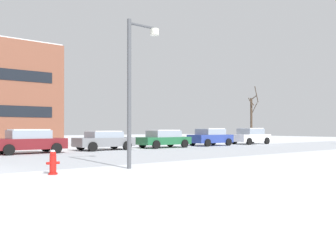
{
  "coord_description": "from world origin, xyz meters",
  "views": [
    {
      "loc": [
        -2.11,
        -14.18,
        1.56
      ],
      "look_at": [
        13.25,
        5.13,
        1.69
      ],
      "focal_mm": 38.99,
      "sensor_mm": 36.0,
      "label": 1
    }
  ],
  "objects": [
    {
      "name": "parked_car_white",
      "position": [
        26.0,
        8.36,
        0.78
      ],
      "size": [
        4.04,
        2.06,
        1.56
      ],
      "color": "white",
      "rests_on": "ground"
    },
    {
      "name": "parked_car_maroon",
      "position": [
        5.08,
        8.52,
        0.75
      ],
      "size": [
        4.28,
        2.11,
        1.48
      ],
      "color": "maroon",
      "rests_on": "ground"
    },
    {
      "name": "street_lamp",
      "position": [
        5.67,
        -2.3,
        3.48
      ],
      "size": [
        1.47,
        0.36,
        5.75
      ],
      "color": "#4C4F54",
      "rests_on": "ground"
    },
    {
      "name": "fire_hydrant",
      "position": [
        2.46,
        -2.24,
        0.41
      ],
      "size": [
        0.44,
        0.3,
        0.83
      ],
      "color": "red",
      "rests_on": "ground"
    },
    {
      "name": "parked_car_blue",
      "position": [
        20.77,
        8.59,
        0.78
      ],
      "size": [
        3.95,
        2.16,
        1.53
      ],
      "color": "#283D93",
      "rests_on": "ground"
    },
    {
      "name": "tree_far_right",
      "position": [
        31.87,
        12.9,
        2.83
      ],
      "size": [
        1.32,
        1.44,
        6.33
      ],
      "color": "#423326",
      "rests_on": "ground"
    },
    {
      "name": "parked_car_green",
      "position": [
        15.54,
        8.57,
        0.72
      ],
      "size": [
        4.31,
        2.09,
        1.41
      ],
      "color": "#1E6038",
      "rests_on": "ground"
    },
    {
      "name": "parked_car_gray",
      "position": [
        10.31,
        8.67,
        0.7
      ],
      "size": [
        4.11,
        2.11,
        1.36
      ],
      "color": "slate",
      "rests_on": "ground"
    }
  ]
}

